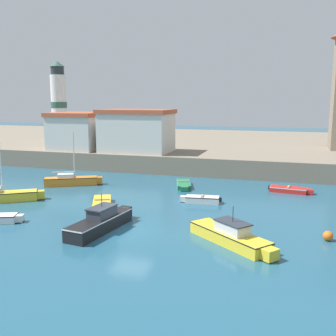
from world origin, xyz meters
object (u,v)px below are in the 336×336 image
object	(u,v)px
dinghy_green_1	(184,184)
dinghy_red_7	(290,190)
dinghy_white_5	(201,199)
sailboat_orange_6	(72,180)
dinghy_yellow_8	(102,203)
mooring_buoy	(328,236)
motorboat_black_3	(101,221)
lighthouse	(59,103)
harbor_shed_mid_row	(137,131)
motorboat_yellow_0	(231,235)
harbor_shed_near_wharf	(80,131)

from	to	relation	value
dinghy_green_1	dinghy_red_7	bearing A→B (deg)	3.81
dinghy_white_5	sailboat_orange_6	world-z (taller)	sailboat_orange_6
dinghy_yellow_8	mooring_buoy	bearing A→B (deg)	-10.42
motorboat_black_3	dinghy_yellow_8	xyz separation A→B (m)	(-2.54, 5.21, -0.32)
lighthouse	harbor_shed_mid_row	distance (m)	18.47
dinghy_white_5	dinghy_red_7	size ratio (longest dim) A/B	0.86
sailboat_orange_6	motorboat_black_3	bearing A→B (deg)	-52.09
motorboat_black_3	lighthouse	distance (m)	38.64
dinghy_yellow_8	dinghy_green_1	bearing A→B (deg)	62.92
motorboat_yellow_0	dinghy_red_7	xyz separation A→B (m)	(3.30, 14.45, -0.24)
lighthouse	harbor_shed_mid_row	size ratio (longest dim) A/B	1.40
mooring_buoy	harbor_shed_near_wharf	size ratio (longest dim) A/B	0.09
motorboat_black_3	dinghy_yellow_8	size ratio (longest dim) A/B	1.45
motorboat_yellow_0	harbor_shed_near_wharf	size ratio (longest dim) A/B	0.81
motorboat_black_3	dinghy_white_5	xyz separation A→B (m)	(4.72, 8.57, -0.28)
dinghy_yellow_8	mooring_buoy	distance (m)	16.63
harbor_shed_mid_row	motorboat_black_3	bearing A→B (deg)	-74.42
dinghy_white_5	harbor_shed_near_wharf	xyz separation A→B (m)	(-18.90, 14.05, 4.11)
dinghy_white_5	dinghy_red_7	distance (m)	9.09
mooring_buoy	harbor_shed_near_wharf	world-z (taller)	harbor_shed_near_wharf
motorboat_yellow_0	mooring_buoy	bearing A→B (deg)	21.77
motorboat_yellow_0	sailboat_orange_6	bearing A→B (deg)	146.57
dinghy_green_1	harbor_shed_mid_row	world-z (taller)	harbor_shed_mid_row
lighthouse	harbor_shed_near_wharf	world-z (taller)	lighthouse
dinghy_white_5	dinghy_yellow_8	world-z (taller)	dinghy_white_5
motorboat_yellow_0	motorboat_black_3	world-z (taller)	motorboat_black_3
motorboat_yellow_0	sailboat_orange_6	xyz separation A→B (m)	(-17.19, 11.35, -0.01)
mooring_buoy	dinghy_red_7	bearing A→B (deg)	100.05
dinghy_white_5	lighthouse	xyz separation A→B (m)	(-26.90, 22.24, 7.51)
sailboat_orange_6	dinghy_yellow_8	distance (m)	8.82
motorboat_black_3	dinghy_yellow_8	distance (m)	5.81
motorboat_black_3	harbor_shed_near_wharf	size ratio (longest dim) A/B	0.91
lighthouse	dinghy_white_5	bearing A→B (deg)	-39.59
dinghy_red_7	harbor_shed_mid_row	world-z (taller)	harbor_shed_mid_row
harbor_shed_mid_row	dinghy_green_1	bearing A→B (deg)	-46.00
harbor_shed_near_wharf	harbor_shed_mid_row	size ratio (longest dim) A/B	0.82
motorboat_yellow_0	dinghy_green_1	size ratio (longest dim) A/B	1.42
mooring_buoy	motorboat_yellow_0	bearing A→B (deg)	-158.23
dinghy_white_5	motorboat_black_3	bearing A→B (deg)	-118.86
harbor_shed_near_wharf	harbor_shed_mid_row	world-z (taller)	harbor_shed_mid_row
motorboat_black_3	mooring_buoy	xyz separation A→B (m)	(13.81, 2.21, -0.28)
dinghy_red_7	harbor_shed_near_wharf	distance (m)	27.38
dinghy_white_5	harbor_shed_near_wharf	bearing A→B (deg)	143.38
harbor_shed_mid_row	lighthouse	bearing A→B (deg)	151.54
sailboat_orange_6	lighthouse	world-z (taller)	lighthouse
motorboat_black_3	dinghy_white_5	size ratio (longest dim) A/B	1.85
motorboat_yellow_0	mooring_buoy	size ratio (longest dim) A/B	9.30
sailboat_orange_6	harbor_shed_near_wharf	size ratio (longest dim) A/B	0.78
dinghy_white_5	harbor_shed_near_wharf	size ratio (longest dim) A/B	0.49
sailboat_orange_6	harbor_shed_near_wharf	world-z (taller)	harbor_shed_near_wharf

